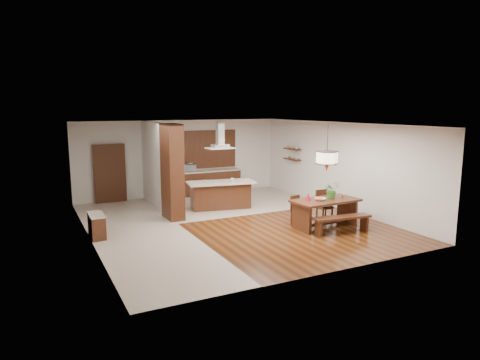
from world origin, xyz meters
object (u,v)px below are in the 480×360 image
dining_table (325,207)px  hallway_console (97,226)px  island_cup (232,180)px  range_hood (220,135)px  dining_chair_right (325,205)px  fruit_bowl (320,199)px  kitchen_island (221,195)px  dining_bench (342,225)px  foliage_plant (331,190)px  pendant_lantern (327,149)px  dining_chair_left (299,210)px  microwave (189,168)px

dining_table → hallway_console: bearing=162.5°
dining_table → island_cup: island_cup is taller
range_hood → dining_table: bearing=-63.3°
dining_chair_right → fruit_bowl: 1.01m
dining_table → kitchen_island: kitchen_island is taller
dining_table → fruit_bowl: size_ratio=6.91×
dining_bench → range_hood: bearing=113.1°
dining_chair_right → range_hood: size_ratio=1.02×
range_hood → foliage_plant: bearing=-59.4°
pendant_lantern → kitchen_island: pendant_lantern is taller
dining_bench → island_cup: (-1.38, 4.01, 0.74)m
dining_chair_left → fruit_bowl: (0.29, -0.60, 0.42)m
dining_bench → pendant_lantern: 2.13m
foliage_plant → dining_bench: bearing=-106.2°
hallway_console → microwave: (4.03, 4.02, 0.78)m
dining_chair_right → fruit_bowl: bearing=-133.7°
hallway_console → dining_chair_left: (5.47, -1.32, 0.10)m
kitchen_island → range_hood: (0.00, 0.00, 1.99)m
hallway_console → dining_table: size_ratio=0.45×
dining_chair_right → microwave: microwave is taller
foliage_plant → island_cup: 3.61m
dining_bench → kitchen_island: size_ratio=0.70×
fruit_bowl → microwave: bearing=106.2°
dining_chair_left → kitchen_island: 3.11m
dining_bench → range_hood: range_hood is taller
hallway_console → dining_table: (5.98, -1.89, 0.28)m
dining_chair_right → pendant_lantern: bearing=-124.3°
dining_bench → fruit_bowl: size_ratio=5.84×
dining_bench → dining_chair_left: size_ratio=1.99×
dining_chair_left → fruit_bowl: fruit_bowl is taller
hallway_console → dining_table: 6.28m
hallway_console → dining_bench: bearing=-23.3°
dining_chair_left → pendant_lantern: bearing=-60.9°
foliage_plant → range_hood: size_ratio=0.54×
dining_table → dining_bench: bearing=-87.2°
dining_bench → microwave: (-1.98, 6.61, 0.86)m
dining_chair_right → island_cup: 3.28m
foliage_plant → microwave: foliage_plant is taller
dining_table → microwave: (-1.95, 5.91, 0.51)m
dining_table → island_cup: (-1.34, 3.31, 0.39)m
foliage_plant → kitchen_island: bearing=120.6°
dining_chair_right → foliage_plant: (-0.20, -0.54, 0.59)m
hallway_console → foliage_plant: 6.53m
dining_table → kitchen_island: bearing=116.8°
dining_chair_left → hallway_console: bearing=153.5°
dining_chair_left → microwave: (-1.44, 5.35, 0.68)m
hallway_console → dining_chair_right: dining_chair_right is taller
dining_bench → foliage_plant: 1.14m
dining_table → dining_chair_left: bearing=132.1°
dining_bench → microwave: 6.95m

